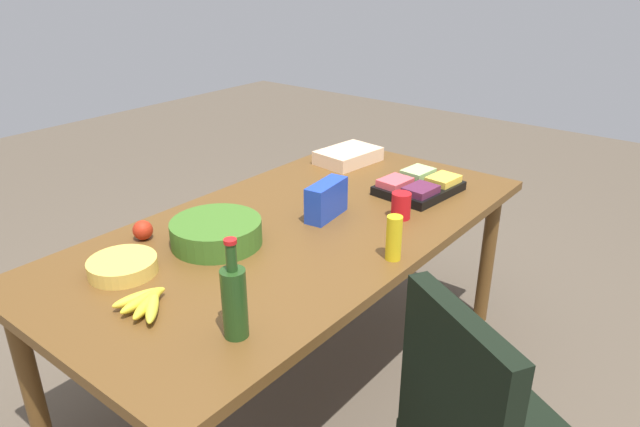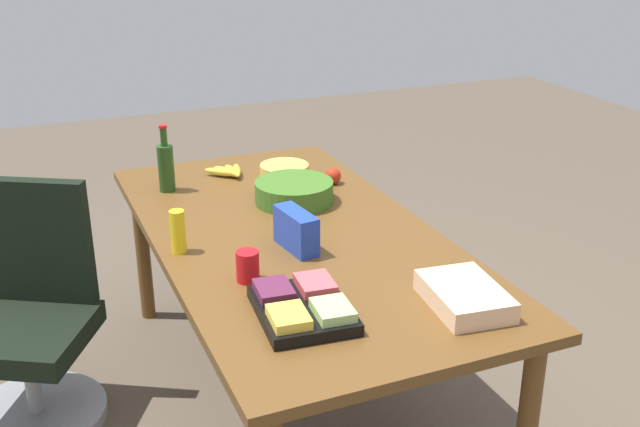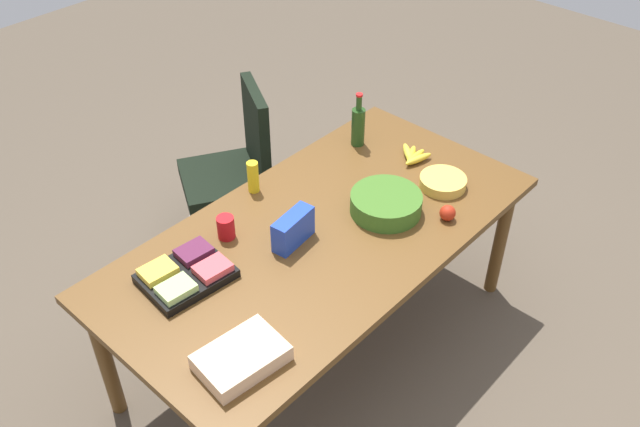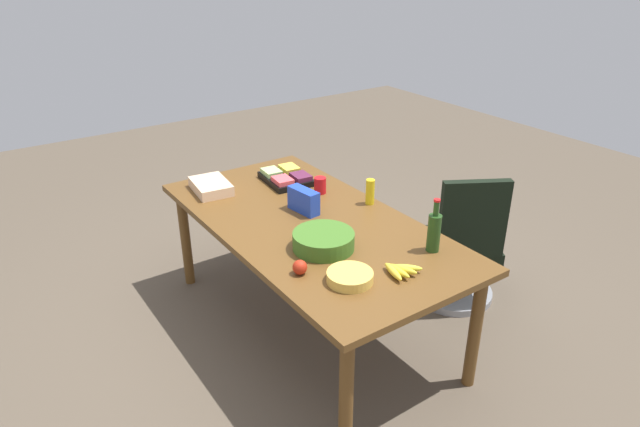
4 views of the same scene
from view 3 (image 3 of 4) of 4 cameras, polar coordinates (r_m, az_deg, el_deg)
The scene contains 13 objects.
ground_plane at distance 3.70m, azimuth 0.07°, elevation -10.67°, with size 10.00×10.00×0.00m, color brown.
conference_table at distance 3.20m, azimuth 0.08°, elevation -2.52°, with size 2.10×1.07×0.77m.
office_chair at distance 4.16m, azimuth -7.18°, elevation 2.48°, with size 0.66×0.66×0.97m.
red_solo_cup at distance 3.11m, azimuth -7.83°, elevation -1.15°, with size 0.08×0.08×0.11m, color red.
apple_red at distance 3.25m, azimuth 10.56°, elevation 0.05°, with size 0.08×0.08×0.08m, color #B42813.
banana_bunch at distance 3.63m, azimuth 7.76°, elevation 4.76°, with size 0.18×0.19×0.04m.
fruit_platter at distance 2.95m, azimuth -11.07°, elevation -4.94°, with size 0.38×0.31×0.07m.
chip_bag_blue at distance 3.05m, azimuth -2.24°, elevation -1.31°, with size 0.22×0.08×0.15m, color #1F41B9.
salad_bowl at distance 3.25m, azimuth 5.50°, elevation 0.84°, with size 0.34×0.34×0.09m, color #3C6B22.
sheet_cake at distance 2.61m, azimuth -6.55°, elevation -11.82°, with size 0.32×0.22×0.07m, color beige.
chip_bowl at distance 3.46m, azimuth 10.17°, elevation 2.60°, with size 0.23×0.23×0.05m, color #E2B84D.
mustard_bottle at distance 3.36m, azimuth -5.58°, elevation 3.05°, with size 0.06×0.06×0.17m, color yellow.
wine_bottle at distance 3.68m, azimuth 3.19°, elevation 7.34°, with size 0.08×0.08×0.31m.
Camera 3 is at (-1.77, -1.61, 2.82)m, focal length 38.51 mm.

